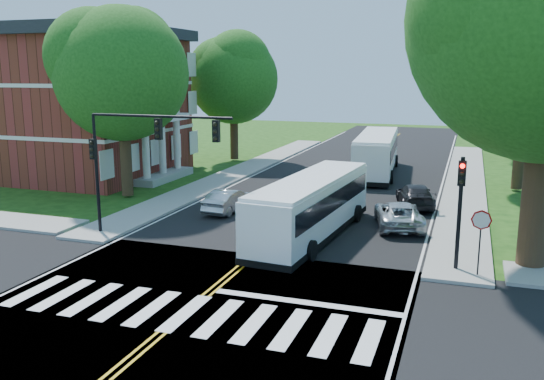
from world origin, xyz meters
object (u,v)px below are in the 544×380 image
at_px(signal_nw, 138,146).
at_px(dark_sedan, 415,196).
at_px(bus_lead, 312,206).
at_px(bus_follow, 377,153).
at_px(signal_ne, 460,198).
at_px(hatchback, 229,200).
at_px(suv, 399,214).

bearing_deg(signal_nw, dark_sedan, 43.28).
relative_size(bus_lead, bus_follow, 0.93).
distance_m(signal_ne, bus_lead, 7.36).
height_order(signal_ne, bus_lead, signal_ne).
height_order(bus_lead, hatchback, bus_lead).
bearing_deg(bus_lead, signal_nw, 26.22).
distance_m(bus_follow, hatchback, 15.79).
bearing_deg(bus_follow, signal_ne, 102.45).
height_order(hatchback, suv, suv).
xyz_separation_m(bus_follow, hatchback, (-5.89, -14.62, -0.98)).
xyz_separation_m(signal_ne, bus_follow, (-6.39, 20.81, -1.33)).
relative_size(hatchback, dark_sedan, 0.87).
distance_m(signal_nw, signal_ne, 14.13).
xyz_separation_m(bus_lead, hatchback, (-5.66, 3.30, -0.86)).
distance_m(bus_follow, dark_sedan, 10.75).
xyz_separation_m(bus_lead, suv, (3.68, 3.12, -0.86)).
bearing_deg(bus_lead, hatchback, -25.32).
relative_size(signal_nw, bus_lead, 0.64).
bearing_deg(bus_follow, dark_sedan, 106.31).
bearing_deg(dark_sedan, hatchback, 12.08).
bearing_deg(hatchback, signal_ne, 158.01).
bearing_deg(dark_sedan, signal_nw, 29.91).
bearing_deg(bus_lead, signal_ne, 161.37).
distance_m(bus_lead, dark_sedan, 8.94).
height_order(suv, dark_sedan, dark_sedan).
xyz_separation_m(signal_nw, bus_lead, (7.44, 2.90, -2.86)).
bearing_deg(signal_ne, suv, 116.04).
bearing_deg(bus_lead, dark_sedan, -112.14).
height_order(signal_nw, dark_sedan, signal_nw).
xyz_separation_m(bus_follow, suv, (3.45, -14.80, -0.98)).
relative_size(hatchback, suv, 0.84).
distance_m(hatchback, dark_sedan, 10.75).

